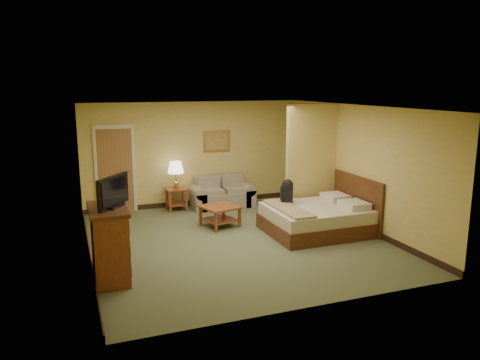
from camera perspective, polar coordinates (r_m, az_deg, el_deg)
name	(u,v)px	position (r m, az deg, el deg)	size (l,w,h in m)	color
floor	(236,240)	(9.28, -0.53, -7.38)	(6.00, 6.00, 0.00)	#535A3A
ceiling	(235,107)	(8.79, -0.56, 8.87)	(6.00, 6.00, 0.00)	white
back_wall	(195,154)	(11.77, -5.55, 3.16)	(5.50, 0.02, 2.60)	tan
left_wall	(85,187)	(8.43, -18.39, -0.77)	(0.02, 6.00, 2.60)	tan
right_wall	(358,167)	(10.20, 14.14, 1.55)	(0.02, 6.00, 2.60)	tan
partition	(311,162)	(10.66, 8.66, 2.20)	(1.20, 0.15, 2.60)	tan
door	(115,170)	(11.44, -14.95, 1.21)	(0.94, 0.16, 2.10)	beige
baseboard	(196,202)	(12.00, -5.42, -2.71)	(5.50, 0.02, 0.12)	black
loveseat	(222,197)	(11.73, -2.17, -2.04)	(1.54, 0.72, 0.78)	gray
side_table	(176,196)	(11.48, -7.76, -1.89)	(0.50, 0.50, 0.55)	maroon
table_lamp	(176,168)	(11.34, -7.85, 1.45)	(0.39, 0.39, 0.65)	#AB903F
coffee_table	(220,212)	(10.08, -2.48, -3.89)	(0.88, 0.88, 0.46)	maroon
wall_picture	(217,141)	(11.86, -2.84, 4.73)	(0.69, 0.04, 0.54)	#B78E3F
dresser	(109,243)	(7.64, -15.64, -7.41)	(0.57, 1.09, 1.16)	maroon
tv	(113,192)	(7.43, -15.21, -1.46)	(0.53, 0.67, 0.49)	black
bed	(320,218)	(9.85, 9.69, -4.56)	(2.04, 1.73, 1.12)	#472210
backpack	(287,191)	(9.90, 5.80, -1.28)	(0.28, 0.34, 0.51)	black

